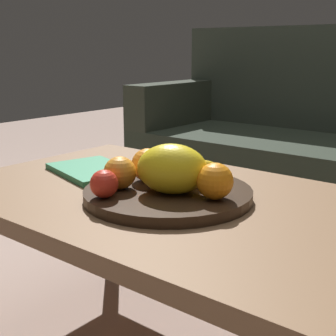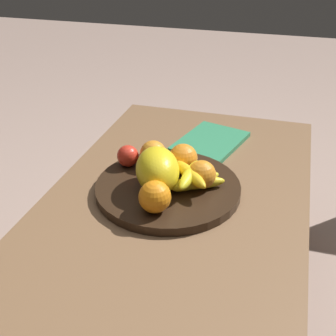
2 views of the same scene
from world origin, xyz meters
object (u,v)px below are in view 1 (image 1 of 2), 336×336
Objects in this scene: couch at (321,159)px; melon_large_front at (172,169)px; apple_left at (104,184)px; banana_bunch at (187,170)px; orange_front at (187,165)px; magazine at (93,170)px; orange_left at (148,165)px; fruit_bowl at (168,194)px; orange_right at (215,181)px; coffee_table at (179,215)px; orange_back at (120,173)px.

couch is 1.30m from melon_large_front.
apple_left reaches higher than banana_bunch.
couch reaches higher than orange_front.
orange_left is at bearing 7.50° from magazine.
fruit_bowl is at bearing -14.35° from orange_left.
banana_bunch is (0.01, -0.02, -0.01)m from orange_front.
orange_right is 1.28× the size of apple_left.
couch reaches higher than coffee_table.
couch reaches higher than orange_back.
orange_front is 0.02m from banana_bunch.
orange_front and orange_back have the same top height.
orange_front is (-0.02, 0.06, 0.11)m from coffee_table.
couch reaches higher than orange_right.
orange_front is 0.31m from magazine.
orange_back is 0.17m from banana_bunch.
orange_right reaches higher than banana_bunch.
banana_bunch is at bearing 105.45° from coffee_table.
orange_left is at bearing -148.81° from banana_bunch.
orange_left reaches higher than magazine.
orange_front is 0.93× the size of orange_left.
melon_large_front is at bearing -20.70° from orange_left.
apple_left is at bearing -128.28° from melon_large_front.
banana_bunch is at bearing 31.19° from orange_left.
orange_front is at bearing 111.47° from coffee_table.
melon_large_front is 2.09× the size of orange_front.
apple_left is (-0.08, -0.17, 0.10)m from coffee_table.
orange_right is 0.14m from banana_bunch.
fruit_bowl is 5.16× the size of orange_front.
banana_bunch is (-0.13, 0.07, -0.01)m from orange_right.
orange_right is at bearing 13.77° from melon_large_front.
orange_right is at bearing 1.75° from fruit_bowl.
magazine is at bearing 167.97° from melon_large_front.
apple_left is 0.25× the size of magazine.
orange_front reaches higher than apple_left.
fruit_bowl is 2.46× the size of melon_large_front.
couch is 4.32× the size of fruit_bowl.
orange_front reaches higher than banana_bunch.
orange_left reaches higher than banana_bunch.
melon_large_front reaches higher than banana_bunch.
orange_front reaches higher than coffee_table.
orange_back is at bearing -141.22° from fruit_bowl.
couch reaches higher than melon_large_front.
orange_front is at bearing 64.59° from orange_back.
banana_bunch is at bearing 72.21° from apple_left.
orange_back is at bearing -161.01° from orange_right.
fruit_bowl is 0.10m from orange_front.
orange_left is (-0.07, -0.07, 0.00)m from orange_front.
couch is at bearing 95.31° from fruit_bowl.
melon_large_front is 1.99× the size of orange_right.
melon_large_front reaches higher than apple_left.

